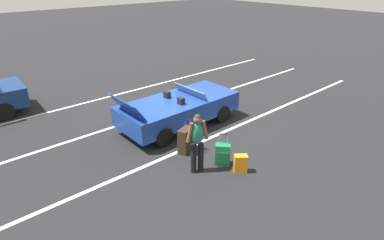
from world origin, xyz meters
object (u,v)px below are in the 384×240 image
object	(u,v)px
suitcase_medium_bright	(223,155)
suitcase_small_carryon	(240,164)
convertible_car	(183,107)
suitcase_large_black	(186,140)
traveler_person	(197,140)

from	to	relation	value
suitcase_medium_bright	suitcase_small_carryon	world-z (taller)	suitcase_medium_bright
convertible_car	suitcase_large_black	bearing A→B (deg)	-128.18
traveler_person	suitcase_large_black	bearing A→B (deg)	-2.92
suitcase_small_carryon	traveler_person	xyz separation A→B (m)	(-0.84, 0.76, 0.68)
suitcase_large_black	convertible_car	bearing A→B (deg)	-57.57
convertible_car	suitcase_small_carryon	distance (m)	3.34
suitcase_large_black	traveler_person	xyz separation A→B (m)	(-0.41, -0.97, 0.56)
traveler_person	suitcase_small_carryon	bearing A→B (deg)	-112.24
suitcase_large_black	suitcase_medium_bright	size ratio (longest dim) A/B	1.14
suitcase_large_black	suitcase_medium_bright	bearing A→B (deg)	175.33
convertible_car	suitcase_small_carryon	size ratio (longest dim) A/B	8.51
convertible_car	suitcase_small_carryon	bearing A→B (deg)	-103.40
suitcase_large_black	traveler_person	size ratio (longest dim) A/B	0.63
suitcase_large_black	suitcase_medium_bright	xyz separation A→B (m)	(0.33, -1.18, -0.06)
suitcase_medium_bright	traveler_person	size ratio (longest dim) A/B	0.55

